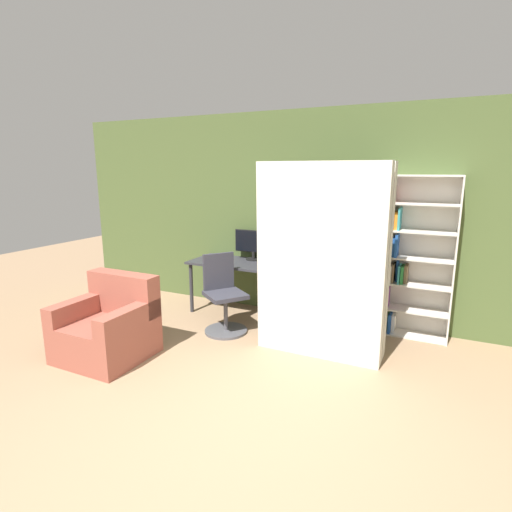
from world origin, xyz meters
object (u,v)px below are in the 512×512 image
mattress_near (320,263)px  mattress_far (326,259)px  monitor (254,243)px  armchair (109,327)px  office_chair (224,300)px  bookshelf (406,260)px

mattress_near → mattress_far: size_ratio=1.00×
monitor → armchair: 2.19m
monitor → mattress_near: mattress_near is taller
mattress_near → mattress_far: 0.23m
office_chair → mattress_far: 1.39m
monitor → bookshelf: bookshelf is taller
office_chair → bookshelf: bookshelf is taller
office_chair → bookshelf: size_ratio=0.50×
mattress_far → office_chair: bearing=-177.0°
office_chair → mattress_far: size_ratio=0.47×
bookshelf → mattress_far: 1.10m
monitor → mattress_near: (1.25, -1.03, 0.07)m
office_chair → mattress_near: (1.24, -0.16, 0.63)m
office_chair → mattress_near: 1.40m
mattress_far → monitor: bearing=147.5°
office_chair → bookshelf: bearing=23.7°
monitor → mattress_far: size_ratio=0.28×
office_chair → bookshelf: 2.22m
bookshelf → mattress_near: (-0.74, -1.03, 0.11)m
bookshelf → armchair: bookshelf is taller
mattress_near → monitor: bearing=140.6°
office_chair → mattress_near: bearing=-7.6°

